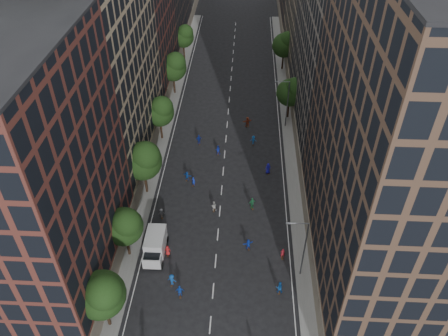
% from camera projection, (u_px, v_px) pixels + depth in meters
% --- Properties ---
extents(ground, '(240.00, 240.00, 0.00)m').
position_uv_depth(ground, '(226.00, 140.00, 76.20)').
color(ground, black).
rests_on(ground, ground).
extents(sidewalk_left, '(4.00, 105.00, 0.15)m').
position_uv_depth(sidewalk_left, '(164.00, 115.00, 82.45)').
color(sidewalk_left, slate).
rests_on(sidewalk_left, ground).
extents(sidewalk_right, '(4.00, 105.00, 0.15)m').
position_uv_depth(sidewalk_right, '(292.00, 119.00, 81.48)').
color(sidewalk_right, slate).
rests_on(sidewalk_right, ground).
extents(bldg_left_a, '(14.00, 22.00, 30.00)m').
position_uv_depth(bldg_left_a, '(29.00, 180.00, 45.05)').
color(bldg_left_a, '#542720').
rests_on(bldg_left_a, ground).
extents(bldg_left_b, '(14.00, 26.00, 34.00)m').
position_uv_depth(bldg_left_b, '(92.00, 60.00, 62.37)').
color(bldg_left_b, '#968162').
rests_on(bldg_left_b, ground).
extents(bldg_left_c, '(14.00, 20.00, 28.00)m').
position_uv_depth(bldg_left_c, '(130.00, 21.00, 82.07)').
color(bldg_left_c, '#542720').
rests_on(bldg_left_c, ground).
extents(bldg_right_a, '(14.00, 30.00, 36.00)m').
position_uv_depth(bldg_right_a, '(399.00, 145.00, 44.71)').
color(bldg_right_a, '#4D3729').
rests_on(bldg_right_a, ground).
extents(bldg_right_b, '(14.00, 28.00, 33.00)m').
position_uv_depth(bldg_right_b, '(349.00, 43.00, 68.11)').
color(bldg_right_b, '#625A51').
rests_on(bldg_right_b, ground).
extents(tree_left_0, '(5.20, 5.20, 8.83)m').
position_uv_depth(tree_left_0, '(102.00, 294.00, 44.90)').
color(tree_left_0, black).
rests_on(tree_left_0, ground).
extents(tree_left_1, '(4.80, 4.80, 8.21)m').
position_uv_depth(tree_left_1, '(125.00, 225.00, 52.90)').
color(tree_left_1, black).
rests_on(tree_left_1, ground).
extents(tree_left_2, '(5.60, 5.60, 9.45)m').
position_uv_depth(tree_left_2, '(143.00, 160.00, 61.67)').
color(tree_left_2, black).
rests_on(tree_left_2, ground).
extents(tree_left_3, '(5.00, 5.00, 8.58)m').
position_uv_depth(tree_left_3, '(160.00, 111.00, 72.86)').
color(tree_left_3, black).
rests_on(tree_left_3, ground).
extents(tree_left_4, '(5.40, 5.40, 9.08)m').
position_uv_depth(tree_left_4, '(174.00, 66.00, 85.07)').
color(tree_left_4, black).
rests_on(tree_left_4, ground).
extents(tree_left_5, '(4.80, 4.80, 8.33)m').
position_uv_depth(tree_left_5, '(184.00, 36.00, 97.73)').
color(tree_left_5, black).
rests_on(tree_left_5, ground).
extents(tree_right_a, '(5.00, 5.00, 8.39)m').
position_uv_depth(tree_right_a, '(291.00, 91.00, 78.27)').
color(tree_right_a, black).
rests_on(tree_right_a, ground).
extents(tree_right_b, '(5.20, 5.20, 8.83)m').
position_uv_depth(tree_right_b, '(285.00, 44.00, 93.54)').
color(tree_right_b, black).
rests_on(tree_right_b, ground).
extents(streetlamp_near, '(2.64, 0.22, 9.06)m').
position_uv_depth(streetlamp_near, '(303.00, 246.00, 50.84)').
color(streetlamp_near, '#595B60').
rests_on(streetlamp_near, ground).
extents(streetlamp_far, '(2.64, 0.22, 9.06)m').
position_uv_depth(streetlamp_far, '(286.00, 102.00, 76.39)').
color(streetlamp_far, '#595B60').
rests_on(streetlamp_far, ground).
extents(cargo_van, '(2.57, 5.46, 2.90)m').
position_uv_depth(cargo_van, '(155.00, 246.00, 55.66)').
color(cargo_van, silver).
rests_on(cargo_van, ground).
extents(skater_2, '(0.87, 0.68, 1.79)m').
position_uv_depth(skater_2, '(279.00, 287.00, 51.52)').
color(skater_2, navy).
rests_on(skater_2, ground).
extents(skater_3, '(1.22, 0.89, 1.70)m').
position_uv_depth(skater_3, '(172.00, 280.00, 52.38)').
color(skater_3, navy).
rests_on(skater_3, ground).
extents(skater_4, '(1.06, 0.49, 1.77)m').
position_uv_depth(skater_4, '(180.00, 291.00, 51.10)').
color(skater_4, '#1644B4').
rests_on(skater_4, ground).
extents(skater_5, '(1.50, 0.97, 1.55)m').
position_uv_depth(skater_5, '(248.00, 244.00, 56.82)').
color(skater_5, '#173ABB').
rests_on(skater_5, ground).
extents(skater_6, '(0.76, 0.50, 1.54)m').
position_uv_depth(skater_6, '(168.00, 251.00, 56.00)').
color(skater_6, '#AE1D1E').
rests_on(skater_6, ground).
extents(skater_7, '(0.59, 0.42, 1.54)m').
position_uv_depth(skater_7, '(283.00, 253.00, 55.64)').
color(skater_7, '#AF1D2A').
rests_on(skater_7, ground).
extents(skater_8, '(0.82, 0.65, 1.62)m').
position_uv_depth(skater_8, '(214.00, 206.00, 62.27)').
color(skater_8, '#B9B8B5').
rests_on(skater_8, ground).
extents(skater_9, '(1.10, 0.83, 1.52)m').
position_uv_depth(skater_9, '(161.00, 213.00, 61.23)').
color(skater_9, '#434449').
rests_on(skater_9, ground).
extents(skater_10, '(1.22, 0.86, 1.92)m').
position_uv_depth(skater_10, '(252.00, 203.00, 62.50)').
color(skater_10, '#217140').
rests_on(skater_10, ground).
extents(skater_11, '(1.45, 0.96, 1.50)m').
position_uv_depth(skater_11, '(187.00, 176.00, 67.53)').
color(skater_11, '#154AAE').
rests_on(skater_11, ground).
extents(skater_12, '(1.04, 0.83, 1.85)m').
position_uv_depth(skater_12, '(268.00, 169.00, 68.68)').
color(skater_12, '#16139B').
rests_on(skater_12, ground).
extents(skater_13, '(0.65, 0.56, 1.52)m').
position_uv_depth(skater_13, '(194.00, 181.00, 66.54)').
color(skater_13, '#1530B1').
rests_on(skater_13, ground).
extents(skater_14, '(0.86, 0.69, 1.67)m').
position_uv_depth(skater_14, '(218.00, 150.00, 72.62)').
color(skater_14, '#1428A5').
rests_on(skater_14, ground).
extents(skater_15, '(1.10, 0.69, 1.65)m').
position_uv_depth(skater_15, '(253.00, 140.00, 74.79)').
color(skater_15, blue).
rests_on(skater_15, ground).
extents(skater_16, '(1.13, 0.71, 1.79)m').
position_uv_depth(skater_16, '(199.00, 140.00, 74.80)').
color(skater_16, navy).
rests_on(skater_16, ground).
extents(skater_17, '(1.83, 1.19, 1.89)m').
position_uv_depth(skater_17, '(247.00, 122.00, 79.01)').
color(skater_17, maroon).
rests_on(skater_17, ground).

